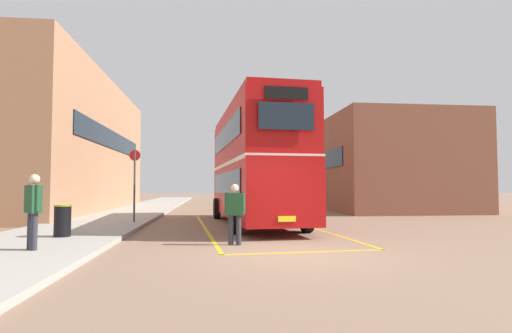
{
  "coord_description": "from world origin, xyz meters",
  "views": [
    {
      "loc": [
        -1.97,
        -9.27,
        1.56
      ],
      "look_at": [
        0.17,
        9.95,
        2.52
      ],
      "focal_mm": 28.42,
      "sensor_mm": 36.0,
      "label": 1
    }
  ],
  "objects": [
    {
      "name": "litter_bin",
      "position": [
        -6.15,
        2.81,
        0.59
      ],
      "size": [
        0.48,
        0.48,
        0.89
      ],
      "color": "black",
      "rests_on": "sidewalk_left"
    },
    {
      "name": "brick_building_left",
      "position": [
        -10.97,
        16.87,
        4.05
      ],
      "size": [
        5.81,
        19.66,
        8.1
      ],
      "color": "#AD7A56",
      "rests_on": "ground"
    },
    {
      "name": "pedestrian_waiting_near",
      "position": [
        -5.95,
        0.37,
        1.12
      ],
      "size": [
        0.49,
        0.5,
        1.7
      ],
      "color": "#2D2D38",
      "rests_on": "sidewalk_left"
    },
    {
      "name": "bus_stop_sign",
      "position": [
        -5.03,
        7.45,
        1.87
      ],
      "size": [
        0.44,
        0.08,
        2.89
      ],
      "color": "#4C4C51",
      "rests_on": "sidewalk_left"
    },
    {
      "name": "depot_building_right",
      "position": [
        9.56,
        18.55,
        3.0
      ],
      "size": [
        8.19,
        14.6,
        6.01
      ],
      "color": "brown",
      "rests_on": "ground"
    },
    {
      "name": "pedestrian_boarding",
      "position": [
        -1.33,
        1.59,
        0.93
      ],
      "size": [
        0.54,
        0.29,
        1.62
      ],
      "color": "#2D2D38",
      "rests_on": "ground"
    },
    {
      "name": "single_deck_bus",
      "position": [
        3.95,
        26.27,
        1.64
      ],
      "size": [
        2.78,
        8.63,
        3.02
      ],
      "color": "black",
      "rests_on": "ground"
    },
    {
      "name": "sidewalk_left",
      "position": [
        -6.5,
        16.8,
        0.07
      ],
      "size": [
        4.0,
        57.6,
        0.14
      ],
      "primitive_type": "cube",
      "color": "#A39E93",
      "rests_on": "ground"
    },
    {
      "name": "bay_marking_yellow",
      "position": [
        -0.14,
        5.45,
        0.0
      ],
      "size": [
        5.05,
        12.62,
        0.01
      ],
      "color": "gold",
      "rests_on": "ground"
    },
    {
      "name": "ground_plane",
      "position": [
        0.0,
        14.4,
        0.0
      ],
      "size": [
        135.6,
        135.6,
        0.0
      ],
      "primitive_type": "plane",
      "color": "#846651"
    },
    {
      "name": "double_decker_bus",
      "position": [
        -0.21,
        7.35,
        2.51
      ],
      "size": [
        3.31,
        10.46,
        4.75
      ],
      "color": "black",
      "rests_on": "ground"
    }
  ]
}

